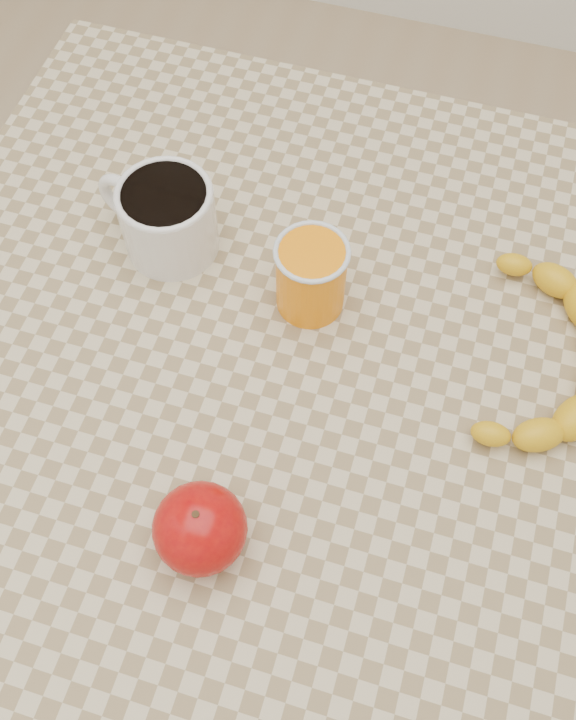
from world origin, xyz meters
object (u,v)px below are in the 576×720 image
(orange_juice_glass, at_px, (311,276))
(banana, at_px, (545,356))
(table, at_px, (288,410))
(apple, at_px, (200,528))
(coffee_mug, at_px, (166,216))

(orange_juice_glass, relative_size, banana, 0.30)
(table, height_order, banana, banana)
(table, xyz_separation_m, banana, (0.23, 0.07, 0.11))
(apple, bearing_deg, banana, 45.35)
(orange_juice_glass, bearing_deg, table, -88.70)
(orange_juice_glass, height_order, apple, orange_juice_glass)
(coffee_mug, distance_m, apple, 0.32)
(orange_juice_glass, xyz_separation_m, apple, (-0.02, -0.26, -0.01))
(apple, bearing_deg, orange_juice_glass, 85.89)
(table, xyz_separation_m, apple, (-0.02, -0.18, 0.12))
(banana, bearing_deg, orange_juice_glass, -174.91)
(coffee_mug, bearing_deg, banana, -5.38)
(banana, bearing_deg, coffee_mug, -178.04)
(coffee_mug, bearing_deg, table, -34.37)
(banana, bearing_deg, apple, -127.31)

